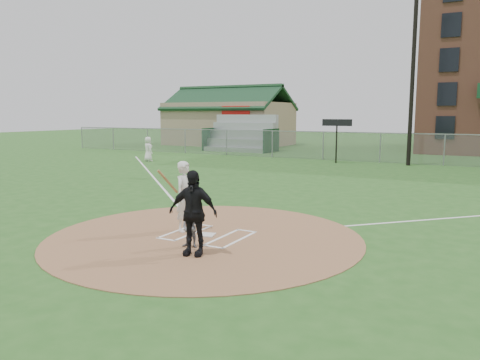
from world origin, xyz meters
The scene contains 14 objects.
ground centered at (0.00, 0.00, 0.00)m, with size 140.00×140.00×0.00m, color #26561D.
dirt_circle centered at (0.00, 0.00, 0.01)m, with size 8.40×8.40×0.02m, color #9A6C48.
home_plate centered at (-0.02, 0.12, 0.03)m, with size 0.42×0.42×0.03m, color silver.
foul_line_third centered at (-9.00, 9.00, 0.01)m, with size 0.10×24.00×0.01m, color white.
catcher centered at (0.28, -1.04, 0.52)m, with size 0.49×0.38×1.00m, color slate.
umpire centered at (0.65, -1.50, 1.02)m, with size 1.17×0.49×1.99m, color black.
ondeck_player centered at (-14.34, 15.17, 0.85)m, with size 0.83×0.54×1.70m, color white.
batters_boxes centered at (0.00, 0.15, 0.03)m, with size 2.08×1.88×0.01m.
batter_at_plate centered at (-0.79, 0.27, 1.01)m, with size 0.75×1.06×1.97m.
outfield_fence centered at (0.00, 22.00, 1.02)m, with size 56.08×0.08×2.03m.
bleachers centered at (-13.00, 26.20, 1.59)m, with size 6.08×3.20×3.20m.
clubhouse centered at (-18.00, 32.99, 2.39)m, with size 12.20×8.71×6.23m.
light_pole centered at (2.00, 21.00, 6.61)m, with size 1.20×0.30×12.22m.
scoreboard_sign centered at (-2.50, 20.20, 2.39)m, with size 2.00×0.10×2.93m.
Camera 1 is at (6.63, -10.31, 3.29)m, focal length 35.00 mm.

